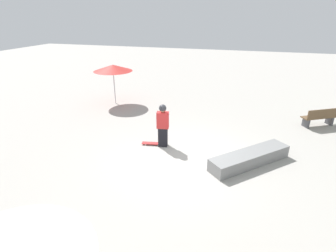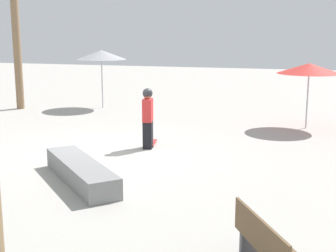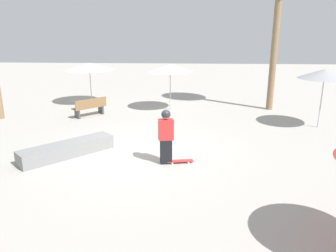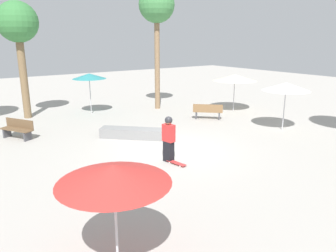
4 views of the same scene
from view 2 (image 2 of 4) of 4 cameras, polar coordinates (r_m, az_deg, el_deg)
name	(u,v)px [view 2 (image 2 of 4)]	position (r m, az deg, el deg)	size (l,w,h in m)	color
ground_plane	(110,154)	(12.44, -7.11, -3.38)	(60.00, 60.00, 0.00)	#ADA8A0
skater_main	(148,116)	(12.75, -2.48, 1.20)	(0.32, 0.48, 1.66)	black
skateboard	(152,143)	(13.33, -1.98, -2.03)	(0.34, 0.82, 0.07)	red
concrete_ledge	(81,172)	(10.23, -10.59, -5.49)	(2.64, 2.61, 0.44)	gray
bench_far	(269,249)	(6.35, 12.23, -14.40)	(1.18, 1.60, 0.85)	#47474C
shade_umbrella_grey	(101,55)	(19.77, -8.13, 8.59)	(2.07, 2.07, 2.41)	#B7B7BC
shade_umbrella_red	(309,68)	(15.98, 16.83, 6.73)	(2.08, 2.08, 2.15)	#B7B7BC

